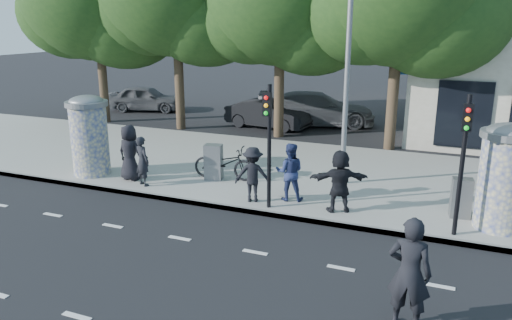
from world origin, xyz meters
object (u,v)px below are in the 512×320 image
at_px(traffic_pole_far, 463,152).
at_px(ped_a, 130,153).
at_px(car_mid, 268,114).
at_px(bicycle, 224,163).
at_px(car_left, 146,98).
at_px(ped_f, 340,181).
at_px(ad_column_right, 505,175).
at_px(street_lamp, 349,32).
at_px(ped_c, 290,172).
at_px(cabinet_left, 214,162).
at_px(ad_column_left, 89,133).
at_px(ped_b, 142,161).
at_px(traffic_pole_near, 269,134).
at_px(ped_d, 253,174).
at_px(man_road, 409,273).
at_px(car_right, 317,109).
at_px(cabinet_right, 461,198).

relative_size(traffic_pole_far, ped_a, 1.88).
relative_size(traffic_pole_far, car_mid, 0.81).
xyz_separation_m(bicycle, car_left, (-10.07, 10.36, 0.04)).
relative_size(traffic_pole_far, ped_f, 1.99).
bearing_deg(ad_column_right, car_mid, 135.74).
xyz_separation_m(street_lamp, ped_f, (0.45, -2.35, -3.79)).
bearing_deg(traffic_pole_far, ped_c, 169.44).
height_order(street_lamp, cabinet_left, street_lamp).
distance_m(ad_column_left, ped_b, 2.39).
bearing_deg(traffic_pole_near, street_lamp, 63.77).
bearing_deg(cabinet_left, ped_b, -154.07).
distance_m(ped_c, ped_d, 1.06).
bearing_deg(man_road, ad_column_left, -19.26).
distance_m(ped_c, car_right, 11.42).
distance_m(ped_a, ped_c, 5.34).
height_order(traffic_pole_near, ped_a, traffic_pole_near).
distance_m(bicycle, cabinet_right, 7.15).
height_order(ped_f, car_right, ped_f).
height_order(ped_c, car_mid, ped_c).
height_order(man_road, car_left, man_road).
distance_m(ad_column_right, car_left, 21.36).
height_order(ped_a, ped_b, ped_a).
bearing_deg(car_left, ped_f, -145.64).
xyz_separation_m(ad_column_right, ped_f, (-3.95, -0.41, -0.53)).
bearing_deg(traffic_pole_far, car_right, 119.51).
relative_size(ped_f, car_right, 0.30).
bearing_deg(ped_c, street_lamp, -132.57).
height_order(ad_column_right, car_left, ad_column_right).
height_order(cabinet_right, car_left, car_left).
distance_m(traffic_pole_near, ped_f, 2.28).
bearing_deg(ped_d, street_lamp, -145.88).
relative_size(traffic_pole_near, street_lamp, 0.42).
xyz_separation_m(traffic_pole_near, car_left, (-12.30, 12.23, -1.50)).
bearing_deg(ped_b, cabinet_right, -150.65).
height_order(traffic_pole_near, car_left, traffic_pole_near).
bearing_deg(ped_b, street_lamp, -132.89).
bearing_deg(car_mid, ad_column_right, -127.30).
height_order(ped_d, man_road, man_road).
xyz_separation_m(street_lamp, car_left, (-13.70, 9.38, -4.06)).
bearing_deg(ped_b, car_right, -77.68).
xyz_separation_m(ad_column_right, street_lamp, (-4.40, 1.93, 3.26)).
height_order(ped_c, ped_f, ped_f).
bearing_deg(cabinet_left, ped_f, -27.21).
bearing_deg(car_right, street_lamp, -177.92).
relative_size(ped_b, ped_d, 0.99).
bearing_deg(street_lamp, bicycle, -164.93).
xyz_separation_m(traffic_pole_near, car_right, (-2.00, 12.01, -1.39)).
distance_m(street_lamp, bicycle, 5.56).
relative_size(ped_b, ped_c, 0.93).
height_order(ad_column_right, ped_f, ad_column_right).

